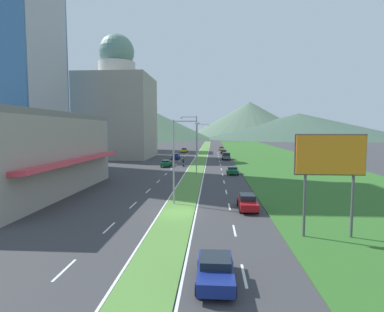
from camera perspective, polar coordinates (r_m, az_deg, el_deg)
name	(u,v)px	position (r m, az deg, el deg)	size (l,w,h in m)	color
ground_plane	(178,213)	(30.11, -2.68, -10.54)	(600.00, 600.00, 0.00)	#38383A
grass_median	(201,157)	(89.25, 1.71, -0.24)	(3.20, 240.00, 0.06)	#518438
grass_verge_right	(273,158)	(90.85, 14.81, -0.31)	(24.00, 240.00, 0.06)	#2D6023
lane_dash_left_1	(65,270)	(20.16, -22.53, -18.90)	(0.16, 2.80, 0.01)	silver
lane_dash_left_2	(109,228)	(26.75, -15.09, -12.70)	(0.16, 2.80, 0.01)	silver
lane_dash_left_3	(133,205)	(33.78, -10.84, -8.90)	(0.16, 2.80, 0.01)	silver
lane_dash_left_4	(148,191)	(41.03, -8.13, -6.41)	(0.16, 2.80, 0.01)	silver
lane_dash_left_5	(158,181)	(48.39, -6.25, -4.66)	(0.16, 2.80, 0.01)	silver
lane_dash_left_6	(166,174)	(55.82, -4.87, -3.37)	(0.16, 2.80, 0.01)	silver
lane_dash_left_7	(171,169)	(63.31, -3.83, -2.38)	(0.16, 2.80, 0.01)	silver
lane_dash_left_8	(176,165)	(70.82, -3.00, -1.60)	(0.16, 2.80, 0.01)	silver
lane_dash_left_9	(179,161)	(78.35, -2.33, -0.97)	(0.16, 2.80, 0.01)	silver
lane_dash_left_10	(182,158)	(85.90, -1.79, -0.45)	(0.16, 2.80, 0.01)	silver
lane_dash_left_11	(185,156)	(93.46, -1.33, -0.02)	(0.16, 2.80, 0.01)	silver
lane_dash_left_12	(187,154)	(101.04, -0.93, 0.35)	(0.16, 2.80, 0.01)	silver
lane_dash_left_13	(189,152)	(108.62, -0.60, 0.67)	(0.16, 2.80, 0.01)	silver
lane_dash_right_1	(244,276)	(18.39, 9.62, -20.99)	(0.16, 2.80, 0.01)	silver
lane_dash_right_2	(234,230)	(25.45, 7.86, -13.50)	(0.16, 2.80, 0.01)	silver
lane_dash_right_3	(229,207)	(32.76, 6.93, -9.29)	(0.16, 2.80, 0.01)	silver
lane_dash_right_4	(226,192)	(40.19, 6.35, -6.63)	(0.16, 2.80, 0.01)	silver
lane_dash_right_5	(224,182)	(47.68, 5.95, -4.80)	(0.16, 2.80, 0.01)	silver
lane_dash_right_6	(222,175)	(55.21, 5.67, -3.47)	(0.16, 2.80, 0.01)	silver
lane_dash_right_7	(221,169)	(62.76, 5.45, -2.45)	(0.16, 2.80, 0.01)	silver
lane_dash_right_8	(220,165)	(70.33, 5.28, -1.66)	(0.16, 2.80, 0.01)	silver
lane_dash_right_9	(220,161)	(77.92, 5.14, -1.02)	(0.16, 2.80, 0.01)	silver
lane_dash_right_10	(219,159)	(85.50, 5.03, -0.49)	(0.16, 2.80, 0.01)	silver
lane_dash_right_11	(219,156)	(93.10, 4.94, -0.05)	(0.16, 2.80, 0.01)	silver
lane_dash_right_12	(218,154)	(100.70, 4.86, 0.32)	(0.16, 2.80, 0.01)	silver
lane_dash_right_13	(218,153)	(108.30, 4.79, 0.64)	(0.16, 2.80, 0.01)	silver
edge_line_median_left	(195,157)	(89.34, 0.59, -0.24)	(0.16, 240.00, 0.01)	silver
edge_line_median_right	(207,157)	(89.21, 2.83, -0.26)	(0.16, 240.00, 0.01)	silver
mall_building	(1,154)	(44.95, -31.91, 0.39)	(19.82, 26.42, 10.13)	#9E9384
office_tower	(8,25)	(76.93, -30.87, 20.06)	(18.13, 18.13, 57.56)	teal
domed_building	(118,109)	(91.46, -13.56, 8.41)	(19.15, 19.15, 34.75)	#9E9384
midrise_colored	(122,114)	(122.89, -12.83, 7.64)	(15.54, 15.54, 28.29)	#9E9384
hill_far_left	(121,118)	(269.73, -12.98, 6.92)	(155.06, 155.06, 36.26)	#47664C
hill_far_center	(249,120)	(310.35, 10.57, 6.60)	(126.15, 126.15, 35.33)	#516B56
hill_far_right	(299,126)	(298.65, 19.17, 5.28)	(185.66, 185.66, 22.84)	#3D5647
street_lamp_near	(177,156)	(32.83, -2.87, 0.01)	(2.89, 0.39, 9.06)	#99999E
street_lamp_mid	(195,141)	(56.49, 0.52, 2.83)	(3.07, 0.48, 10.48)	#99999E
street_lamp_far	(199,139)	(80.46, 1.24, 3.13)	(3.29, 0.46, 9.59)	#99999E
billboard_roadside	(330,160)	(24.56, 24.23, -0.67)	(5.12, 0.28, 7.71)	#4C4C51
car_0	(184,150)	(109.48, -1.43, 1.10)	(1.98, 4.33, 1.52)	yellow
car_1	(221,148)	(120.31, 5.48, 1.41)	(1.99, 4.14, 1.42)	#C6842D
car_2	(232,170)	(55.95, 7.49, -2.65)	(2.02, 4.06, 1.36)	#0C5128
car_3	(223,152)	(102.42, 5.85, 0.78)	(1.91, 4.73, 1.35)	black
car_4	(216,270)	(17.17, 4.38, -20.23)	(1.99, 4.21, 1.39)	navy
car_5	(166,163)	(67.12, -4.82, -1.33)	(1.92, 4.59, 1.44)	#0C5128
car_6	(247,202)	(31.76, 10.23, -8.37)	(1.85, 4.58, 1.51)	maroon
car_7	(176,156)	(83.77, -3.05, -0.05)	(1.89, 4.35, 1.56)	navy
pickup_truck_0	(226,156)	(82.76, 6.34, 0.00)	(2.18, 5.40, 2.00)	#515459
motorcycle_rider	(183,163)	(66.85, -1.62, -1.35)	(0.36, 2.00, 1.80)	black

